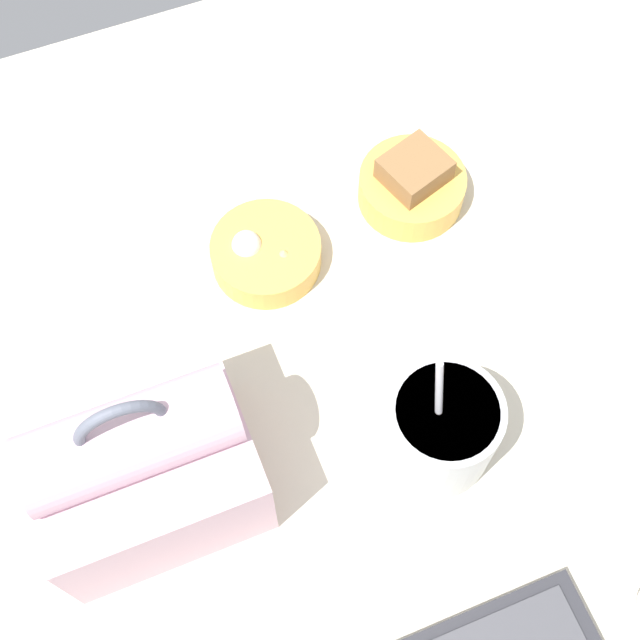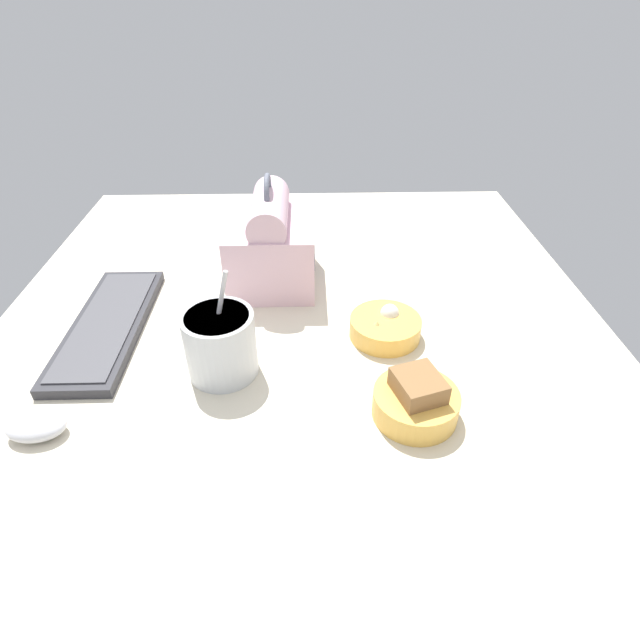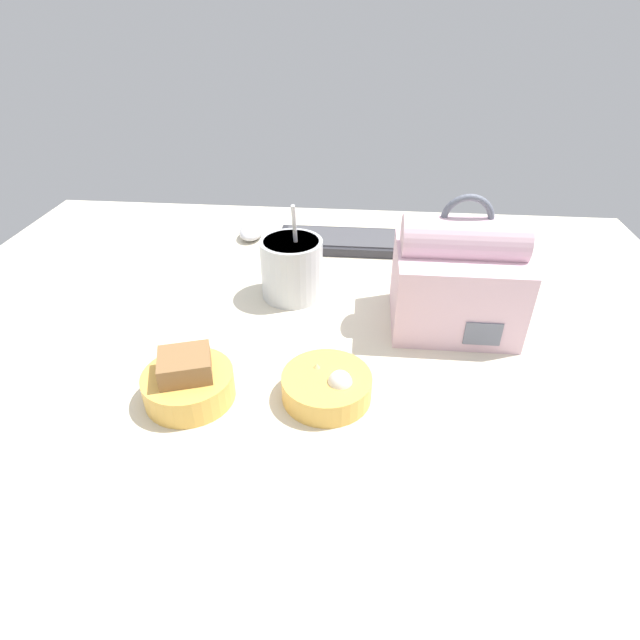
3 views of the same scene
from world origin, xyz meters
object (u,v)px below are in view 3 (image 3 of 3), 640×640
(lunch_bag, at_px, (457,279))
(bento_bowl_snacks, at_px, (327,385))
(soup_cup, at_px, (292,267))
(keyboard, at_px, (358,242))
(computer_mouse, at_px, (252,231))
(bento_bowl_sandwich, at_px, (188,382))

(lunch_bag, height_order, bento_bowl_snacks, lunch_bag)
(soup_cup, relative_size, bento_bowl_snacks, 1.46)
(keyboard, height_order, bento_bowl_snacks, bento_bowl_snacks)
(lunch_bag, relative_size, computer_mouse, 2.73)
(soup_cup, bearing_deg, lunch_bag, -13.28)
(computer_mouse, bearing_deg, keyboard, -5.20)
(bento_bowl_sandwich, height_order, computer_mouse, bento_bowl_sandwich)
(keyboard, xyz_separation_m, computer_mouse, (-0.24, 0.02, 0.00))
(bento_bowl_sandwich, xyz_separation_m, computer_mouse, (-0.02, 0.52, -0.01))
(bento_bowl_sandwich, bearing_deg, computer_mouse, 92.57)
(lunch_bag, xyz_separation_m, soup_cup, (-0.27, 0.06, -0.03))
(soup_cup, relative_size, bento_bowl_sandwich, 1.46)
(computer_mouse, bearing_deg, bento_bowl_snacks, -67.57)
(keyboard, xyz_separation_m, lunch_bag, (0.16, -0.28, 0.07))
(soup_cup, xyz_separation_m, bento_bowl_sandwich, (-0.10, -0.29, -0.03))
(bento_bowl_sandwich, bearing_deg, soup_cup, 70.38)
(lunch_bag, distance_m, bento_bowl_sandwich, 0.44)
(keyboard, xyz_separation_m, bento_bowl_sandwich, (-0.21, -0.50, 0.02))
(soup_cup, relative_size, computer_mouse, 2.20)
(lunch_bag, xyz_separation_m, computer_mouse, (-0.40, 0.30, -0.07))
(keyboard, distance_m, bento_bowl_snacks, 0.48)
(bento_bowl_snacks, bearing_deg, computer_mouse, 112.43)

